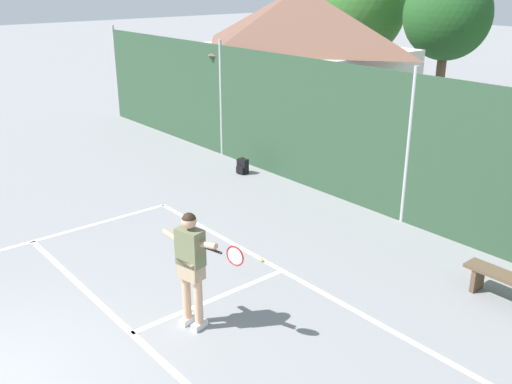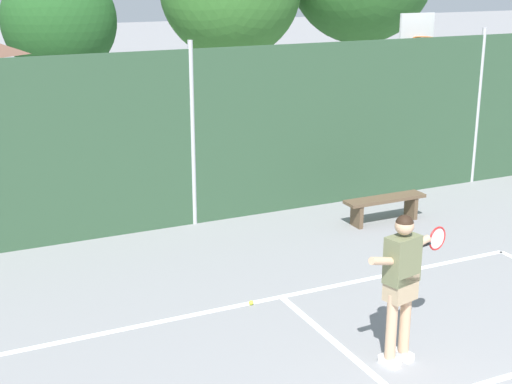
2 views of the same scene
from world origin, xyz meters
name	(u,v)px [view 1 (image 1 of 2)]	position (x,y,z in m)	size (l,w,h in m)	color
chainlink_fence	(408,151)	(0.00, 9.00, 1.59)	(26.09, 0.09, 3.33)	#2D4C33
clubhouse_building	(299,60)	(-6.88, 12.45, 2.44)	(6.71, 5.12, 4.70)	silver
tennis_player	(192,260)	(0.43, 3.31, 1.11)	(1.39, 0.48, 1.85)	silver
tennis_ball	(262,260)	(-0.50, 5.45, 0.03)	(0.07, 0.07, 0.07)	#CCE033
backpack_black	(242,167)	(-4.71, 8.34, 0.19)	(0.31, 0.29, 0.46)	black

